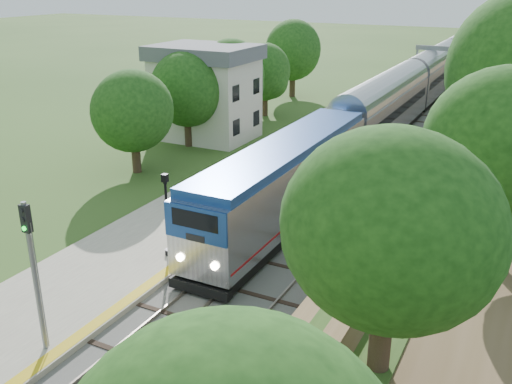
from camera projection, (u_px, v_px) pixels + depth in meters
The scene contains 10 objects.
trackbed at pixel (451, 94), 68.68m from camera, with size 9.50×170.00×0.28m.
platform at pixel (209, 205), 35.10m from camera, with size 6.40×68.00×0.38m, color gray.
yellow_stripe at pixel (249, 210), 33.82m from camera, with size 0.55×68.00×0.01m, color gold.
station_building at pixel (206, 92), 49.12m from camera, with size 8.60×6.60×8.00m.
signal_gantry at pixel (453, 60), 62.62m from camera, with size 8.40×0.38×6.20m.
trees_behind_platform at pixel (169, 111), 39.99m from camera, with size 7.82×53.32×7.21m.
train at pixel (432, 77), 66.68m from camera, with size 3.12×103.83×4.59m.
lamppost_far at pixel (167, 220), 27.80m from camera, with size 0.42×0.42×4.25m.
signal_platform at pixel (33, 262), 20.03m from camera, with size 0.34×0.27×5.88m.
signal_farside at pixel (409, 168), 31.16m from camera, with size 0.31×0.25×5.66m.
Camera 1 is at (12.26, -11.61, 13.39)m, focal length 40.00 mm.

